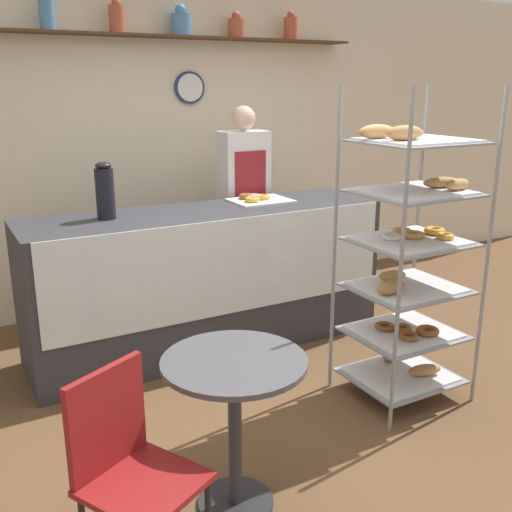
# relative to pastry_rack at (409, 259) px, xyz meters

# --- Properties ---
(ground_plane) EXTENTS (14.00, 14.00, 0.00)m
(ground_plane) POSITION_rel_pastry_rack_xyz_m (-0.73, 0.14, -0.88)
(ground_plane) COLOR brown
(back_wall) EXTENTS (10.00, 0.30, 2.70)m
(back_wall) POSITION_rel_pastry_rack_xyz_m (-0.73, 2.37, 0.50)
(back_wall) COLOR beige
(back_wall) RESTS_ON ground_plane
(display_counter) EXTENTS (2.54, 0.69, 1.01)m
(display_counter) POSITION_rel_pastry_rack_xyz_m (-0.73, 1.24, -0.37)
(display_counter) COLOR #333338
(display_counter) RESTS_ON ground_plane
(pastry_rack) EXTENTS (0.67, 0.59, 1.86)m
(pastry_rack) POSITION_rel_pastry_rack_xyz_m (0.00, 0.00, 0.00)
(pastry_rack) COLOR gray
(pastry_rack) RESTS_ON ground_plane
(person_worker) EXTENTS (0.39, 0.23, 1.69)m
(person_worker) POSITION_rel_pastry_rack_xyz_m (-0.17, 1.73, 0.05)
(person_worker) COLOR #282833
(person_worker) RESTS_ON ground_plane
(cafe_table) EXTENTS (0.63, 0.63, 0.73)m
(cafe_table) POSITION_rel_pastry_rack_xyz_m (-1.36, -0.41, -0.33)
(cafe_table) COLOR #262628
(cafe_table) RESTS_ON ground_plane
(cafe_chair) EXTENTS (0.51, 0.51, 0.87)m
(cafe_chair) POSITION_rel_pastry_rack_xyz_m (-1.90, -0.60, -0.34)
(cafe_chair) COLOR black
(cafe_chair) RESTS_ON ground_plane
(coffee_carafe) EXTENTS (0.12, 0.12, 0.37)m
(coffee_carafe) POSITION_rel_pastry_rack_xyz_m (-1.41, 1.30, 0.32)
(coffee_carafe) COLOR black
(coffee_carafe) RESTS_ON display_counter
(donut_tray_counter) EXTENTS (0.43, 0.35, 0.05)m
(donut_tray_counter) POSITION_rel_pastry_rack_xyz_m (-0.26, 1.35, 0.16)
(donut_tray_counter) COLOR white
(donut_tray_counter) RESTS_ON display_counter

